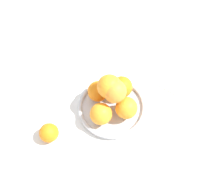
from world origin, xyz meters
The scene contains 5 objects.
ground_plane centered at (0.00, 0.00, 0.00)m, with size 4.00×4.00×0.00m, color white.
fruit_bowl centered at (0.00, 0.00, 0.01)m, with size 0.25×0.25×0.03m.
orange_pile centered at (0.00, 0.00, 0.09)m, with size 0.19×0.20×0.14m.
stray_orange centered at (0.17, 0.17, 0.03)m, with size 0.07×0.07×0.07m, color orange.
napkin_folded centered at (-0.18, -0.20, 0.00)m, with size 0.12×0.12×0.01m, color silver.
Camera 1 is at (-0.12, 0.35, 0.73)m, focal length 35.00 mm.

